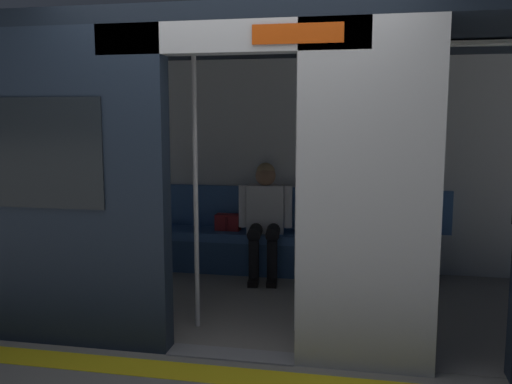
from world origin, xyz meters
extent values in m
plane|color=gray|center=(0.00, 0.00, 0.00)|extent=(60.00, 60.00, 0.00)
cube|color=yellow|center=(0.00, 0.30, 0.00)|extent=(8.00, 0.24, 0.01)
cube|color=#ADAFB5|center=(-0.89, 0.02, 1.12)|extent=(0.89, 0.12, 2.23)
cube|color=black|center=(-0.89, 0.03, 1.38)|extent=(0.49, 0.02, 0.55)
cube|color=black|center=(1.41, 0.09, 1.38)|extent=(1.10, 0.02, 0.76)
cube|color=#ADAFB5|center=(0.00, 0.00, 2.13)|extent=(1.78, 0.16, 0.20)
cube|color=#BF3F0C|center=(-0.44, 0.09, 2.13)|extent=(0.56, 0.02, 0.12)
cube|color=black|center=(0.00, -1.17, 2.29)|extent=(6.40, 2.51, 0.12)
cube|color=gray|center=(0.00, -1.17, 0.00)|extent=(6.08, 2.35, 0.01)
cube|color=silver|center=(0.00, -2.35, 1.12)|extent=(6.08, 0.10, 2.23)
cube|color=#38609E|center=(0.00, -2.29, 0.66)|extent=(3.52, 0.06, 0.45)
cube|color=white|center=(0.00, -1.17, 2.20)|extent=(4.48, 0.16, 0.03)
cube|color=gray|center=(0.00, 0.00, 0.01)|extent=(0.89, 0.19, 0.01)
cube|color=#38609E|center=(0.00, -2.07, 0.39)|extent=(3.16, 0.44, 0.09)
cube|color=navy|center=(0.00, -1.87, 0.17)|extent=(3.16, 0.04, 0.34)
cube|color=silver|center=(0.13, -2.05, 0.68)|extent=(0.40, 0.26, 0.50)
sphere|color=#8C664C|center=(0.13, -2.05, 1.03)|extent=(0.21, 0.21, 0.21)
sphere|color=#997F59|center=(0.13, -2.06, 1.06)|extent=(0.19, 0.19, 0.19)
cylinder|color=silver|center=(-0.11, -2.04, 0.71)|extent=(0.08, 0.08, 0.44)
cylinder|color=silver|center=(0.36, -1.99, 0.71)|extent=(0.08, 0.08, 0.44)
cylinder|color=black|center=(0.02, -1.86, 0.48)|extent=(0.18, 0.41, 0.14)
cylinder|color=black|center=(0.20, -1.84, 0.48)|extent=(0.18, 0.41, 0.14)
cylinder|color=black|center=(-0.01, -1.66, 0.24)|extent=(0.10, 0.10, 0.39)
cylinder|color=black|center=(0.17, -1.64, 0.24)|extent=(0.10, 0.10, 0.39)
cube|color=black|center=(-0.01, -1.61, 0.03)|extent=(0.12, 0.23, 0.06)
cube|color=black|center=(0.17, -1.59, 0.03)|extent=(0.12, 0.23, 0.06)
cube|color=maroon|center=(0.54, -2.08, 0.52)|extent=(0.26, 0.14, 0.17)
cube|color=maroon|center=(0.54, -2.01, 0.51)|extent=(0.02, 0.01, 0.14)
cube|color=gold|center=(-0.28, -2.11, 0.45)|extent=(0.23, 0.26, 0.03)
cylinder|color=silver|center=(0.38, -0.46, 1.11)|extent=(0.04, 0.04, 2.21)
cylinder|color=silver|center=(-0.38, -0.52, 1.11)|extent=(0.04, 0.04, 2.21)
camera|label=1|loc=(-0.86, 3.50, 1.64)|focal=38.60mm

